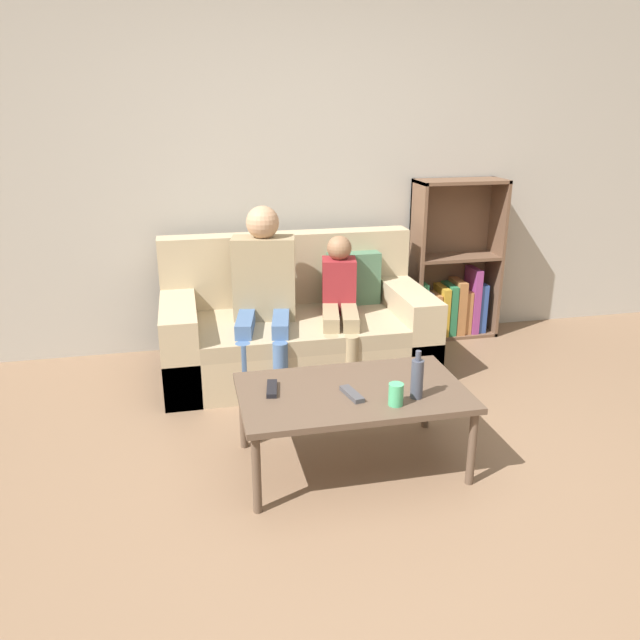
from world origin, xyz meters
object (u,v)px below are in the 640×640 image
object	(u,v)px
cup_near	(396,394)
person_adult	(264,284)
bookshelf	(452,281)
bottle	(417,378)
coffee_table	(352,397)
tv_remote_1	(272,389)
couch	(296,329)
person_child	(340,301)
tv_remote_0	(352,394)

from	to	relation	value
cup_near	person_adult	bearing A→B (deg)	106.88
bookshelf	bottle	size ratio (longest dim) A/B	5.09
coffee_table	tv_remote_1	distance (m)	0.39
couch	person_adult	size ratio (longest dim) A/B	1.56
person_child	tv_remote_1	size ratio (longest dim) A/B	5.12
bookshelf	person_adult	xyz separation A→B (m)	(-1.50, -0.48, 0.20)
bookshelf	person_child	size ratio (longest dim) A/B	1.32
cup_near	couch	bearing A→B (deg)	97.63
cup_near	bottle	bearing A→B (deg)	23.37
cup_near	tv_remote_0	world-z (taller)	cup_near
couch	bookshelf	bearing A→B (deg)	17.25
person_adult	person_child	xyz separation A→B (m)	(0.48, -0.05, -0.13)
person_child	bookshelf	bearing A→B (deg)	39.70
couch	person_child	world-z (taller)	person_child
bookshelf	couch	bearing A→B (deg)	-162.75
couch	person_adult	xyz separation A→B (m)	(-0.22, -0.09, 0.35)
person_adult	tv_remote_1	size ratio (longest dim) A/B	6.32
coffee_table	tv_remote_1	bearing A→B (deg)	169.23
person_child	bottle	bearing A→B (deg)	-75.84
bookshelf	tv_remote_0	xyz separation A→B (m)	(-1.26, -1.72, -0.01)
cup_near	tv_remote_1	distance (m)	0.59
tv_remote_0	tv_remote_1	distance (m)	0.38
couch	person_child	xyz separation A→B (m)	(0.26, -0.14, 0.22)
coffee_table	tv_remote_0	bearing A→B (deg)	-107.53
person_child	tv_remote_1	distance (m)	1.20
person_child	person_adult	bearing A→B (deg)	-174.53
tv_remote_0	tv_remote_1	world-z (taller)	same
couch	cup_near	size ratio (longest dim) A/B	16.56
coffee_table	bookshelf	bearing A→B (deg)	53.15
bookshelf	bottle	bearing A→B (deg)	-118.38
coffee_table	bottle	size ratio (longest dim) A/B	4.65
tv_remote_0	bottle	world-z (taller)	bottle
coffee_table	person_child	xyz separation A→B (m)	(0.22, 1.11, 0.12)
couch	person_adult	distance (m)	0.42
bookshelf	tv_remote_1	distance (m)	2.26
coffee_table	couch	bearing A→B (deg)	92.04
person_child	tv_remote_0	distance (m)	1.21
tv_remote_0	bottle	size ratio (longest dim) A/B	0.75
tv_remote_0	tv_remote_1	bearing A→B (deg)	147.20
couch	tv_remote_1	size ratio (longest dim) A/B	9.83
tv_remote_1	person_child	bearing A→B (deg)	69.74
couch	coffee_table	size ratio (longest dim) A/B	1.59
bookshelf	tv_remote_0	distance (m)	2.13
cup_near	bottle	xyz separation A→B (m)	(0.12, 0.05, 0.05)
person_adult	bottle	size ratio (longest dim) A/B	4.75
bottle	tv_remote_0	bearing A→B (deg)	165.07
couch	tv_remote_0	world-z (taller)	couch
couch	tv_remote_1	distance (m)	1.24
couch	tv_remote_1	bearing A→B (deg)	-105.78
couch	person_adult	world-z (taller)	person_adult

